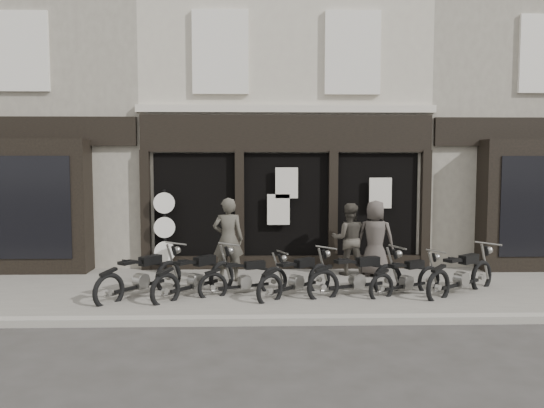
{
  "coord_description": "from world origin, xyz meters",
  "views": [
    {
      "loc": [
        -0.68,
        -10.08,
        2.75
      ],
      "look_at": [
        -0.39,
        1.6,
        1.83
      ],
      "focal_mm": 35.0,
      "sensor_mm": 36.0,
      "label": 1
    }
  ],
  "objects_px": {
    "man_centre": "(349,239)",
    "motorcycle_1": "(196,280)",
    "motorcycle_0": "(141,280)",
    "motorcycle_4": "(357,280)",
    "motorcycle_5": "(407,281)",
    "man_left": "(228,239)",
    "motorcycle_2": "(245,281)",
    "motorcycle_3": "(297,281)",
    "advert_sign_post": "(165,234)",
    "motorcycle_6": "(462,278)",
    "man_right": "(375,238)"
  },
  "relations": [
    {
      "from": "man_centre",
      "to": "motorcycle_1",
      "type": "bearing_deg",
      "value": 35.12
    },
    {
      "from": "motorcycle_1",
      "to": "motorcycle_0",
      "type": "bearing_deg",
      "value": 130.4
    },
    {
      "from": "motorcycle_4",
      "to": "motorcycle_5",
      "type": "relative_size",
      "value": 1.18
    },
    {
      "from": "man_left",
      "to": "man_centre",
      "type": "relative_size",
      "value": 1.1
    },
    {
      "from": "motorcycle_0",
      "to": "motorcycle_2",
      "type": "height_order",
      "value": "motorcycle_0"
    },
    {
      "from": "motorcycle_3",
      "to": "motorcycle_2",
      "type": "bearing_deg",
      "value": 130.09
    },
    {
      "from": "motorcycle_3",
      "to": "advert_sign_post",
      "type": "distance_m",
      "value": 3.91
    },
    {
      "from": "motorcycle_4",
      "to": "man_centre",
      "type": "relative_size",
      "value": 1.23
    },
    {
      "from": "motorcycle_2",
      "to": "motorcycle_5",
      "type": "relative_size",
      "value": 1.03
    },
    {
      "from": "motorcycle_1",
      "to": "motorcycle_6",
      "type": "distance_m",
      "value": 5.34
    },
    {
      "from": "motorcycle_0",
      "to": "motorcycle_3",
      "type": "distance_m",
      "value": 3.08
    },
    {
      "from": "motorcycle_3",
      "to": "motorcycle_4",
      "type": "bearing_deg",
      "value": -42.52
    },
    {
      "from": "motorcycle_1",
      "to": "man_centre",
      "type": "distance_m",
      "value": 3.87
    },
    {
      "from": "motorcycle_0",
      "to": "advert_sign_post",
      "type": "xyz_separation_m",
      "value": [
        0.06,
        2.35,
        0.6
      ]
    },
    {
      "from": "motorcycle_0",
      "to": "motorcycle_2",
      "type": "xyz_separation_m",
      "value": [
        2.05,
        0.09,
        -0.06
      ]
    },
    {
      "from": "motorcycle_0",
      "to": "advert_sign_post",
      "type": "relative_size",
      "value": 0.91
    },
    {
      "from": "motorcycle_0",
      "to": "motorcycle_6",
      "type": "xyz_separation_m",
      "value": [
        6.42,
        0.01,
        0.0
      ]
    },
    {
      "from": "motorcycle_1",
      "to": "motorcycle_6",
      "type": "height_order",
      "value": "motorcycle_6"
    },
    {
      "from": "motorcycle_2",
      "to": "advert_sign_post",
      "type": "height_order",
      "value": "advert_sign_post"
    },
    {
      "from": "man_left",
      "to": "man_right",
      "type": "bearing_deg",
      "value": -173.14
    },
    {
      "from": "motorcycle_1",
      "to": "man_right",
      "type": "bearing_deg",
      "value": -26.05
    },
    {
      "from": "motorcycle_0",
      "to": "man_right",
      "type": "bearing_deg",
      "value": -34.79
    },
    {
      "from": "man_left",
      "to": "motorcycle_5",
      "type": "bearing_deg",
      "value": 160.87
    },
    {
      "from": "motorcycle_4",
      "to": "man_centre",
      "type": "bearing_deg",
      "value": 64.63
    },
    {
      "from": "motorcycle_1",
      "to": "man_centre",
      "type": "height_order",
      "value": "man_centre"
    },
    {
      "from": "motorcycle_5",
      "to": "advert_sign_post",
      "type": "height_order",
      "value": "advert_sign_post"
    },
    {
      "from": "motorcycle_1",
      "to": "motorcycle_2",
      "type": "bearing_deg",
      "value": -43.59
    },
    {
      "from": "motorcycle_3",
      "to": "man_centre",
      "type": "height_order",
      "value": "man_centre"
    },
    {
      "from": "motorcycle_4",
      "to": "man_centre",
      "type": "height_order",
      "value": "man_centre"
    },
    {
      "from": "motorcycle_1",
      "to": "man_left",
      "type": "bearing_deg",
      "value": 16.03
    },
    {
      "from": "motorcycle_1",
      "to": "advert_sign_post",
      "type": "relative_size",
      "value": 0.86
    },
    {
      "from": "motorcycle_6",
      "to": "motorcycle_4",
      "type": "bearing_deg",
      "value": 145.62
    },
    {
      "from": "motorcycle_2",
      "to": "man_left",
      "type": "xyz_separation_m",
      "value": [
        -0.4,
        1.14,
        0.68
      ]
    },
    {
      "from": "motorcycle_4",
      "to": "man_right",
      "type": "relative_size",
      "value": 1.18
    },
    {
      "from": "advert_sign_post",
      "to": "motorcycle_0",
      "type": "bearing_deg",
      "value": -99.99
    },
    {
      "from": "motorcycle_3",
      "to": "advert_sign_post",
      "type": "bearing_deg",
      "value": 99.43
    },
    {
      "from": "motorcycle_1",
      "to": "advert_sign_post",
      "type": "distance_m",
      "value": 2.64
    },
    {
      "from": "motorcycle_3",
      "to": "man_left",
      "type": "relative_size",
      "value": 0.91
    },
    {
      "from": "motorcycle_0",
      "to": "motorcycle_1",
      "type": "relative_size",
      "value": 1.05
    },
    {
      "from": "advert_sign_post",
      "to": "man_centre",
      "type": "bearing_deg",
      "value": -15.29
    },
    {
      "from": "motorcycle_2",
      "to": "advert_sign_post",
      "type": "bearing_deg",
      "value": 109.13
    },
    {
      "from": "motorcycle_1",
      "to": "motorcycle_4",
      "type": "xyz_separation_m",
      "value": [
        3.21,
        -0.05,
        -0.0
      ]
    },
    {
      "from": "motorcycle_0",
      "to": "advert_sign_post",
      "type": "height_order",
      "value": "advert_sign_post"
    },
    {
      "from": "man_centre",
      "to": "advert_sign_post",
      "type": "relative_size",
      "value": 0.8
    },
    {
      "from": "man_right",
      "to": "motorcycle_2",
      "type": "bearing_deg",
      "value": 45.25
    },
    {
      "from": "motorcycle_4",
      "to": "man_right",
      "type": "height_order",
      "value": "man_right"
    },
    {
      "from": "motorcycle_3",
      "to": "man_left",
      "type": "distance_m",
      "value": 2.03
    },
    {
      "from": "motorcycle_2",
      "to": "motorcycle_6",
      "type": "distance_m",
      "value": 4.36
    },
    {
      "from": "motorcycle_3",
      "to": "advert_sign_post",
      "type": "xyz_separation_m",
      "value": [
        -3.02,
        2.4,
        0.63
      ]
    },
    {
      "from": "motorcycle_6",
      "to": "motorcycle_5",
      "type": "bearing_deg",
      "value": 143.47
    }
  ]
}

